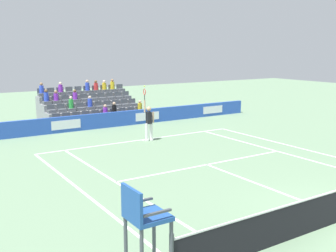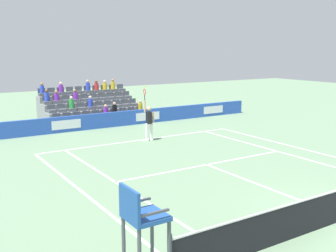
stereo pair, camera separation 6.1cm
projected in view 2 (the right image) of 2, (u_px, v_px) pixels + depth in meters
name	position (u px, v px, depth m)	size (l,w,h in m)	color
line_baseline	(142.00, 140.00, 21.27)	(10.97, 0.10, 0.01)	white
line_service	(207.00, 165.00, 16.72)	(8.23, 0.10, 0.01)	white
line_centre_service	(264.00, 186.00, 14.07)	(0.10, 6.40, 0.01)	white
line_singles_sideline_left	(121.00, 186.00, 14.17)	(0.10, 11.89, 0.01)	white
line_singles_sideline_right	(285.00, 153.00, 18.52)	(0.10, 11.89, 0.01)	white
line_doubles_sideline_left	(83.00, 193.00, 13.44)	(0.10, 11.89, 0.01)	white
line_doubles_sideline_right	(305.00, 149.00, 19.25)	(0.10, 11.89, 0.01)	white
line_centre_mark	(143.00, 140.00, 21.18)	(0.10, 0.20, 0.01)	white
sponsor_barrier	(109.00, 120.00, 24.58)	(21.22, 0.22, 0.90)	blue
tennis_player	(149.00, 122.00, 20.91)	(0.52, 0.39, 2.85)	white
umpire_chair	(142.00, 229.00, 7.25)	(0.70, 0.70, 2.34)	#474C54
stadium_stand	(90.00, 110.00, 26.97)	(6.20, 3.80, 2.60)	gray
loose_tennis_ball	(297.00, 211.00, 11.88)	(0.07, 0.07, 0.07)	#D1E533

